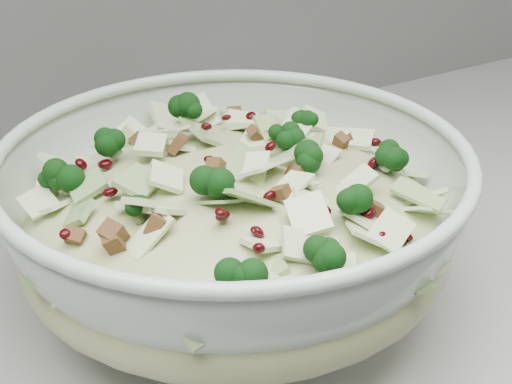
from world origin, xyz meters
TOP-DOWN VIEW (x-y plane):
  - mixing_bowl at (0.23, 1.60)m, footprint 0.44×0.44m
  - salad at (0.23, 1.60)m, footprint 0.49×0.49m

SIDE VIEW (x-z plane):
  - mixing_bowl at x=0.23m, z-range 0.90..1.06m
  - salad at x=0.23m, z-range 0.93..1.08m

